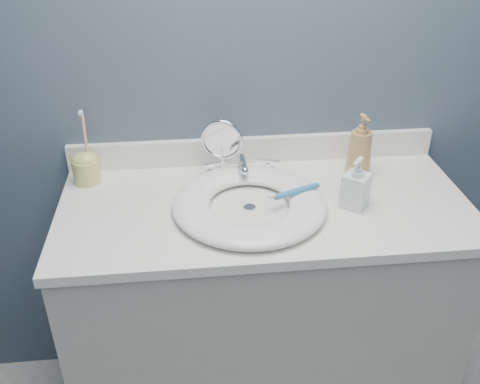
{
  "coord_description": "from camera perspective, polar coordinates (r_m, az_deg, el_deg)",
  "views": [
    {
      "loc": [
        -0.22,
        -0.35,
        1.73
      ],
      "look_at": [
        -0.08,
        0.94,
        0.94
      ],
      "focal_mm": 40.0,
      "sensor_mm": 36.0,
      "label": 1
    }
  ],
  "objects": [
    {
      "name": "back_wall",
      "position": [
        1.7,
        1.55,
        13.02
      ],
      "size": [
        2.2,
        0.02,
        2.4
      ],
      "primitive_type": "cube",
      "color": "#405360",
      "rests_on": "ground"
    },
    {
      "name": "vanity_cabinet",
      "position": [
        1.87,
        2.33,
        -13.02
      ],
      "size": [
        1.2,
        0.55,
        0.85
      ],
      "primitive_type": "cube",
      "color": "#B6B0A7",
      "rests_on": "ground"
    },
    {
      "name": "countertop",
      "position": [
        1.6,
        2.66,
        -1.6
      ],
      "size": [
        1.22,
        0.57,
        0.03
      ],
      "primitive_type": "cube",
      "color": "white",
      "rests_on": "vanity_cabinet"
    },
    {
      "name": "backsplash",
      "position": [
        1.8,
        1.47,
        4.52
      ],
      "size": [
        1.22,
        0.02,
        0.09
      ],
      "primitive_type": "cube",
      "color": "white",
      "rests_on": "countertop"
    },
    {
      "name": "basin",
      "position": [
        1.55,
        1.03,
        -1.24
      ],
      "size": [
        0.45,
        0.45,
        0.04
      ],
      "primitive_type": null,
      "color": "white",
      "rests_on": "countertop"
    },
    {
      "name": "drain",
      "position": [
        1.56,
        1.02,
        -1.71
      ],
      "size": [
        0.04,
        0.04,
        0.01
      ],
      "primitive_type": "cylinder",
      "color": "silver",
      "rests_on": "countertop"
    },
    {
      "name": "faucet",
      "position": [
        1.71,
        0.22,
        2.5
      ],
      "size": [
        0.25,
        0.13,
        0.07
      ],
      "color": "silver",
      "rests_on": "countertop"
    },
    {
      "name": "makeup_mirror",
      "position": [
        1.68,
        -1.94,
        4.9
      ],
      "size": [
        0.13,
        0.08,
        0.2
      ],
      "rotation": [
        0.0,
        0.0,
        -0.26
      ],
      "color": "silver",
      "rests_on": "countertop"
    },
    {
      "name": "soap_bottle_amber",
      "position": [
        1.74,
        12.72,
        4.87
      ],
      "size": [
        0.09,
        0.09,
        0.21
      ],
      "primitive_type": "imported",
      "rotation": [
        0.0,
        0.0,
        0.08
      ],
      "color": "#AD874E",
      "rests_on": "countertop"
    },
    {
      "name": "soap_bottle_clear",
      "position": [
        1.57,
        12.31,
        0.97
      ],
      "size": [
        0.1,
        0.1,
        0.16
      ],
      "primitive_type": "imported",
      "rotation": [
        0.0,
        0.0,
        -0.67
      ],
      "color": "silver",
      "rests_on": "countertop"
    },
    {
      "name": "toothbrush_holder",
      "position": [
        1.74,
        -16.13,
        2.65
      ],
      "size": [
        0.08,
        0.08,
        0.24
      ],
      "rotation": [
        0.0,
        0.0,
        0.42
      ],
      "color": "#D1CF68",
      "rests_on": "countertop"
    },
    {
      "name": "toothbrush_lying",
      "position": [
        1.56,
        5.85,
        0.03
      ],
      "size": [
        0.17,
        0.08,
        0.02
      ],
      "rotation": [
        0.0,
        0.0,
        0.39
      ],
      "color": "teal",
      "rests_on": "basin"
    }
  ]
}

